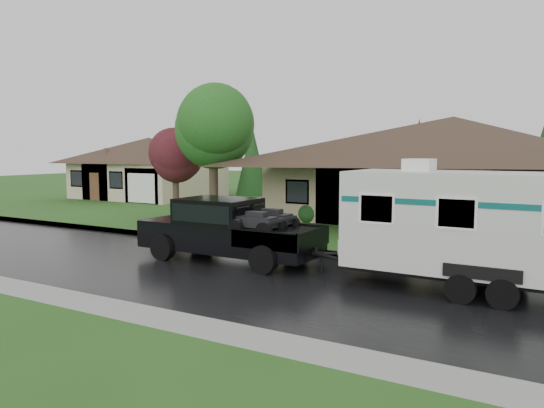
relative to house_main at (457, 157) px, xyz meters
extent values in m
plane|color=#28571B|center=(-2.29, -13.84, -3.59)|extent=(140.00, 140.00, 0.00)
cube|color=black|center=(-2.29, -15.84, -3.59)|extent=(140.00, 8.00, 0.01)
cube|color=gray|center=(-2.29, -11.59, -3.52)|extent=(140.00, 0.50, 0.15)
cube|color=#28571B|center=(-2.29, 1.16, -3.52)|extent=(140.00, 26.00, 0.15)
cube|color=tan|center=(-0.29, 0.16, -1.94)|extent=(18.00, 10.00, 3.00)
pyramid|color=#3C2C21|center=(-0.29, 0.16, 2.16)|extent=(19.44, 10.80, 2.60)
cube|color=#C0AE8E|center=(-24.29, 2.16, -2.04)|extent=(10.00, 8.00, 2.80)
pyramid|color=#3C2C21|center=(-24.29, 2.16, 1.36)|extent=(10.80, 8.64, 2.00)
cube|color=#C0AE8E|center=(-21.29, 0.16, -2.18)|extent=(3.20, 4.00, 2.52)
cylinder|color=#382B1E|center=(-10.44, -7.74, -1.90)|extent=(0.45, 0.45, 3.08)
sphere|color=#2B6F24|center=(-10.44, -7.74, 1.47)|extent=(4.25, 4.25, 4.25)
cylinder|color=#382B1E|center=(-14.22, -6.29, -2.35)|extent=(0.37, 0.37, 2.18)
sphere|color=#521A21|center=(-14.22, -6.29, 0.03)|extent=(3.01, 3.01, 3.01)
sphere|color=#143814|center=(-6.59, -4.54, -2.94)|extent=(1.00, 1.00, 1.00)
sphere|color=#143814|center=(-3.44, -4.54, -2.94)|extent=(1.00, 1.00, 1.00)
sphere|color=#143814|center=(-0.29, -4.54, -2.94)|extent=(1.00, 1.00, 1.00)
sphere|color=#143814|center=(2.86, -4.54, -2.94)|extent=(1.00, 1.00, 1.00)
cube|color=black|center=(-4.89, -14.29, -2.72)|extent=(6.68, 2.23, 0.96)
cube|color=black|center=(-7.34, -14.29, -2.42)|extent=(1.78, 2.17, 0.39)
cube|color=black|center=(-5.34, -14.29, -1.87)|extent=(2.67, 2.09, 1.00)
cube|color=black|center=(-5.34, -14.29, -1.81)|extent=(2.45, 2.14, 0.61)
cube|color=black|center=(-2.78, -14.29, -2.50)|extent=(2.45, 2.11, 0.07)
cylinder|color=black|center=(-7.01, -15.38, -3.12)|extent=(0.93, 0.36, 0.93)
cylinder|color=black|center=(-7.01, -13.20, -3.12)|extent=(0.93, 0.36, 0.93)
cylinder|color=black|center=(-2.78, -15.38, -3.12)|extent=(0.93, 0.36, 0.93)
cylinder|color=black|center=(-2.78, -13.20, -3.12)|extent=(0.93, 0.36, 0.93)
cube|color=beige|center=(3.81, -14.29, -1.62)|extent=(7.79, 2.67, 2.73)
cube|color=black|center=(3.81, -14.29, -3.15)|extent=(8.24, 1.34, 0.16)
cube|color=#0B504F|center=(3.81, -14.29, -1.02)|extent=(7.64, 2.69, 0.16)
cube|color=white|center=(1.80, -14.29, -0.07)|extent=(0.78, 0.89, 0.36)
cylinder|color=black|center=(3.30, -15.61, -3.20)|extent=(0.78, 0.27, 0.78)
cylinder|color=black|center=(3.30, -12.98, -3.20)|extent=(0.78, 0.27, 0.78)
cylinder|color=black|center=(4.31, -15.61, -3.20)|extent=(0.78, 0.27, 0.78)
cylinder|color=black|center=(4.31, -12.98, -3.20)|extent=(0.78, 0.27, 0.78)
camera|label=1|loc=(5.89, -29.55, 0.34)|focal=35.00mm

